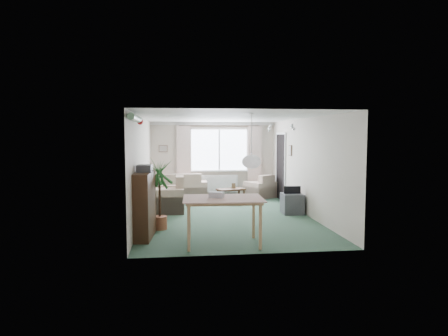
{
  "coord_description": "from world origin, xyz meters",
  "views": [
    {
      "loc": [
        -1.22,
        -9.65,
        1.97
      ],
      "look_at": [
        0.0,
        0.3,
        1.15
      ],
      "focal_mm": 32.0,
      "sensor_mm": 36.0,
      "label": 1
    }
  ],
  "objects": [
    {
      "name": "radiator",
      "position": [
        0.2,
        3.19,
        0.4
      ],
      "size": [
        1.2,
        0.1,
        0.55
      ],
      "primitive_type": "cube",
      "color": "white"
    },
    {
      "name": "photo_frame",
      "position": [
        0.53,
        2.24,
        0.44
      ],
      "size": [
        0.12,
        0.05,
        0.16
      ],
      "primitive_type": "cube",
      "rotation": [
        0.0,
        0.0,
        -0.27
      ],
      "color": "brown",
      "rests_on": "coffee_table"
    },
    {
      "name": "pet_bed",
      "position": [
        0.48,
        1.65,
        0.07
      ],
      "size": [
        0.84,
        0.84,
        0.14
      ],
      "primitive_type": "cylinder",
      "rotation": [
        0.0,
        0.0,
        0.28
      ],
      "color": "navy",
      "rests_on": "ground"
    },
    {
      "name": "tv_cube",
      "position": [
        1.7,
        0.03,
        0.25
      ],
      "size": [
        0.53,
        0.58,
        0.51
      ],
      "primitive_type": "cube",
      "rotation": [
        0.0,
        0.0,
        -0.04
      ],
      "color": "#303034",
      "rests_on": "ground"
    },
    {
      "name": "bauble_cluster_b",
      "position": [
        1.6,
        -0.3,
        2.22
      ],
      "size": [
        0.2,
        0.2,
        0.2
      ],
      "primitive_type": "sphere",
      "color": "silver"
    },
    {
      "name": "wall_picture_right",
      "position": [
        1.98,
        1.2,
        1.55
      ],
      "size": [
        0.03,
        0.24,
        0.3
      ],
      "primitive_type": "cube",
      "color": "brown"
    },
    {
      "name": "wall_picture_back",
      "position": [
        -1.6,
        3.23,
        1.55
      ],
      "size": [
        0.28,
        0.03,
        0.22
      ],
      "primitive_type": "cube",
      "color": "brown"
    },
    {
      "name": "sofa",
      "position": [
        -1.06,
        2.75,
        0.4
      ],
      "size": [
        1.61,
        0.86,
        0.8
      ],
      "primitive_type": "cube",
      "rotation": [
        0.0,
        0.0,
        3.14
      ],
      "color": "tan",
      "rests_on": "ground"
    },
    {
      "name": "hifi_box",
      "position": [
        -1.81,
        -1.84,
        1.33
      ],
      "size": [
        0.3,
        0.36,
        0.14
      ],
      "primitive_type": "cube",
      "rotation": [
        0.0,
        0.0,
        -0.05
      ],
      "color": "#39393E",
      "rests_on": "bookshelf"
    },
    {
      "name": "bauble_cluster_a",
      "position": [
        1.3,
        0.9,
        2.22
      ],
      "size": [
        0.2,
        0.2,
        0.2
      ],
      "primitive_type": "sphere",
      "color": "silver"
    },
    {
      "name": "dining_table",
      "position": [
        -0.37,
        -2.6,
        0.42
      ],
      "size": [
        1.37,
        0.94,
        0.83
      ],
      "primitive_type": "cube",
      "rotation": [
        0.0,
        0.0,
        -0.05
      ],
      "color": "#986C52",
      "rests_on": "ground"
    },
    {
      "name": "curtain_left",
      "position": [
        -0.95,
        3.13,
        1.27
      ],
      "size": [
        0.45,
        0.08,
        2.0
      ],
      "primitive_type": "cube",
      "color": "beige"
    },
    {
      "name": "bookshelf",
      "position": [
        -1.84,
        -1.92,
        0.63
      ],
      "size": [
        0.43,
        1.06,
        1.26
      ],
      "primitive_type": "cube",
      "rotation": [
        0.0,
        0.0,
        -0.09
      ],
      "color": "black",
      "rests_on": "ground"
    },
    {
      "name": "doorway",
      "position": [
        1.99,
        2.2,
        1.0
      ],
      "size": [
        0.03,
        0.95,
        2.0
      ],
      "primitive_type": "cube",
      "color": "black"
    },
    {
      "name": "armchair_corner",
      "position": [
        1.48,
        2.73,
        0.37
      ],
      "size": [
        1.09,
        1.07,
        0.73
      ],
      "primitive_type": "cube",
      "rotation": [
        0.0,
        0.0,
        3.62
      ],
      "color": "#CAB299",
      "rests_on": "ground"
    },
    {
      "name": "gift_box",
      "position": [
        -0.48,
        -2.54,
        0.89
      ],
      "size": [
        0.3,
        0.26,
        0.12
      ],
      "primitive_type": "cube",
      "rotation": [
        0.0,
        0.0,
        -0.35
      ],
      "color": "#B3B1BC",
      "rests_on": "dining_table"
    },
    {
      "name": "armchair_left",
      "position": [
        -1.5,
        0.68,
        0.46
      ],
      "size": [
        0.98,
        1.04,
        0.92
      ],
      "primitive_type": "cube",
      "rotation": [
        0.0,
        0.0,
        -1.57
      ],
      "color": "beige",
      "rests_on": "ground"
    },
    {
      "name": "ground",
      "position": [
        0.0,
        0.0,
        0.0
      ],
      "size": [
        6.5,
        6.5,
        0.0
      ],
      "primitive_type": "plane",
      "color": "#2D4C39"
    },
    {
      "name": "window",
      "position": [
        0.2,
        3.23,
        1.5
      ],
      "size": [
        1.8,
        0.03,
        1.3
      ],
      "primitive_type": "cube",
      "color": "white"
    },
    {
      "name": "tinsel_garland",
      "position": [
        -1.92,
        -2.3,
        2.28
      ],
      "size": [
        1.6,
        1.6,
        0.12
      ],
      "primitive_type": "cylinder",
      "color": "#196626"
    },
    {
      "name": "houseplant",
      "position": [
        -1.55,
        -1.28,
        0.74
      ],
      "size": [
        0.78,
        0.78,
        1.48
      ],
      "primitive_type": "cylinder",
      "rotation": [
        0.0,
        0.0,
        -0.25
      ],
      "color": "#215D20",
      "rests_on": "ground"
    },
    {
      "name": "curtain_right",
      "position": [
        1.35,
        3.13,
        1.27
      ],
      "size": [
        0.45,
        0.08,
        2.0
      ],
      "primitive_type": "cube",
      "color": "beige"
    },
    {
      "name": "curtain_rod",
      "position": [
        0.2,
        3.15,
        2.27
      ],
      "size": [
        2.6,
        0.03,
        0.03
      ],
      "primitive_type": "cube",
      "color": "black"
    },
    {
      "name": "pendant_lamp",
      "position": [
        0.2,
        -2.3,
        1.48
      ],
      "size": [
        0.36,
        0.36,
        0.36
      ],
      "primitive_type": "sphere",
      "color": "white"
    },
    {
      "name": "coffee_table",
      "position": [
        0.44,
        2.2,
        0.18
      ],
      "size": [
        0.91,
        0.67,
        0.36
      ],
      "primitive_type": "cube",
      "rotation": [
        0.0,
        0.0,
        0.29
      ],
      "color": "black",
      "rests_on": "ground"
    }
  ]
}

